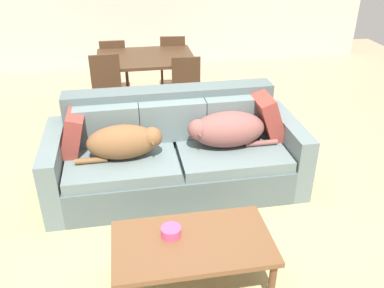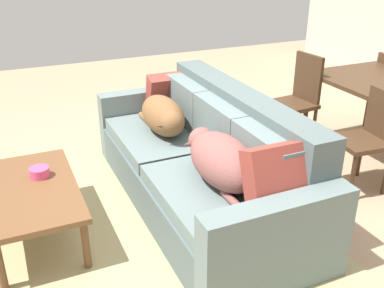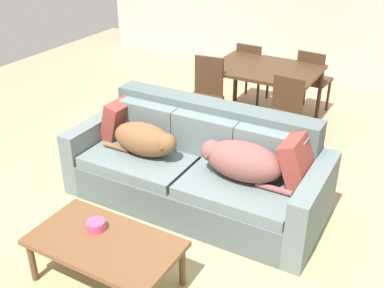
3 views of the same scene
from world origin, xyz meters
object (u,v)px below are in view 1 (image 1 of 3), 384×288
object	(u,v)px
dog_on_right_cushion	(226,129)
coffee_table	(193,246)
throw_pillow_by_right_arm	(267,116)
couch	(175,154)
dining_table	(146,61)
throw_pillow_by_left_arm	(73,133)
dining_chair_far_right	(173,60)
dining_chair_near_right	(187,89)
dining_chair_far_left	(114,64)
dining_chair_near_left	(108,91)
bowl_on_coffee_table	(171,232)
dog_on_left_cushion	(125,142)

from	to	relation	value
dog_on_right_cushion	coffee_table	bearing A→B (deg)	-114.07
throw_pillow_by_right_arm	couch	bearing A→B (deg)	-176.50
dining_table	dog_on_right_cushion	bearing A→B (deg)	-73.80
dog_on_right_cushion	throw_pillow_by_left_arm	distance (m)	1.41
couch	dining_chair_far_right	bearing A→B (deg)	82.58
dining_chair_near_right	dog_on_right_cushion	bearing A→B (deg)	-79.62
dining_table	dining_chair_far_left	xyz separation A→B (m)	(-0.43, 0.59, -0.20)
throw_pillow_by_right_arm	dining_chair_far_left	world-z (taller)	throw_pillow_by_right_arm
dining_chair_near_left	dining_chair_far_left	world-z (taller)	dining_chair_near_left
couch	dining_chair_near_left	world-z (taller)	dining_chair_near_left
dining_chair_near_left	dining_chair_far_left	size ratio (longest dim) A/B	1.11
throw_pillow_by_right_arm	bowl_on_coffee_table	bearing A→B (deg)	-130.96
dining_chair_near_right	dining_chair_far_right	distance (m)	1.19
dining_table	dining_chair_far_right	distance (m)	0.75
dog_on_left_cushion	couch	bearing A→B (deg)	20.11
throw_pillow_by_left_arm	dining_table	size ratio (longest dim) A/B	0.31
dining_chair_near_right	dining_chair_far_right	bearing A→B (deg)	95.88
bowl_on_coffee_table	dining_table	size ratio (longest dim) A/B	0.11
bowl_on_coffee_table	dining_chair_near_right	size ratio (longest dim) A/B	0.17
dining_chair_far_right	dining_chair_far_left	bearing A→B (deg)	4.55
dining_chair_near_right	dining_chair_near_left	bearing A→B (deg)	-174.97
dog_on_left_cushion	dog_on_right_cushion	xyz separation A→B (m)	(0.94, 0.06, 0.01)
bowl_on_coffee_table	dining_chair_near_left	world-z (taller)	dining_chair_near_left
couch	throw_pillow_by_left_arm	bearing A→B (deg)	176.85
dog_on_right_cushion	coffee_table	xyz separation A→B (m)	(-0.53, -1.21, -0.26)
coffee_table	dining_table	distance (m)	3.29
dining_chair_near_right	dining_chair_far_left	size ratio (longest dim) A/B	1.01
dining_chair_near_left	dining_table	bearing A→B (deg)	44.72
couch	throw_pillow_by_right_arm	distance (m)	0.98
dining_chair_far_right	dog_on_left_cushion	bearing A→B (deg)	79.58
dog_on_left_cushion	throw_pillow_by_right_arm	bearing A→B (deg)	9.05
dog_on_right_cushion	dining_chair_near_right	xyz separation A→B (m)	(-0.14, 1.45, -0.13)
dining_chair_near_right	dining_chair_far_right	size ratio (longest dim) A/B	0.98
couch	throw_pillow_by_left_arm	size ratio (longest dim) A/B	6.05
couch	dining_table	world-z (taller)	couch
dog_on_left_cushion	bowl_on_coffee_table	xyz separation A→B (m)	(0.27, -1.06, -0.17)
dining_table	throw_pillow_by_right_arm	bearing A→B (deg)	-60.87
throw_pillow_by_left_arm	bowl_on_coffee_table	distance (m)	1.49
dining_chair_near_right	throw_pillow_by_left_arm	bearing A→B (deg)	-129.52
bowl_on_coffee_table	dining_chair_near_right	distance (m)	2.63
dining_chair_far_right	bowl_on_coffee_table	bearing A→B (deg)	88.03
throw_pillow_by_right_arm	dining_chair_far_left	bearing A→B (deg)	120.88
dining_chair_far_left	dining_table	bearing A→B (deg)	128.21
dog_on_right_cushion	bowl_on_coffee_table	size ratio (longest dim) A/B	6.05
throw_pillow_by_left_arm	coffee_table	world-z (taller)	throw_pillow_by_left_arm
dining_chair_near_left	couch	bearing A→B (deg)	-70.20
throw_pillow_by_left_arm	dining_table	xyz separation A→B (m)	(0.80, 1.91, 0.05)
couch	dining_chair_far_right	distance (m)	2.55
throw_pillow_by_right_arm	coffee_table	size ratio (longest dim) A/B	0.40
dog_on_left_cushion	throw_pillow_by_right_arm	xyz separation A→B (m)	(1.40, 0.23, 0.04)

